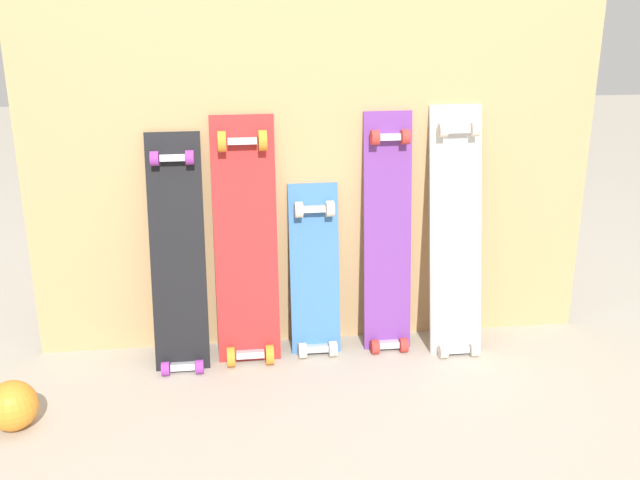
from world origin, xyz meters
name	(u,v)px	position (x,y,z in m)	size (l,w,h in m)	color
ground_plane	(318,343)	(0.00, 0.00, 0.00)	(12.00, 12.00, 0.00)	#A89E8E
plywood_wall_panel	(315,131)	(0.00, 0.07, 0.81)	(2.06, 0.04, 1.62)	tan
skateboard_black	(178,263)	(-0.50, -0.06, 0.38)	(0.19, 0.25, 0.90)	black
skateboard_red	(246,249)	(-0.26, -0.04, 0.41)	(0.23, 0.22, 0.94)	#B22626
skateboard_blue	(315,279)	(-0.01, -0.03, 0.28)	(0.18, 0.19, 0.69)	#386BAD
skateboard_purple	(388,243)	(0.26, -0.02, 0.41)	(0.18, 0.18, 0.95)	#6B338C
skateboard_white	(456,241)	(0.50, -0.06, 0.41)	(0.19, 0.25, 0.97)	silver
rubber_ball	(12,406)	(-1.01, -0.45, 0.08)	(0.16, 0.16, 0.16)	orange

